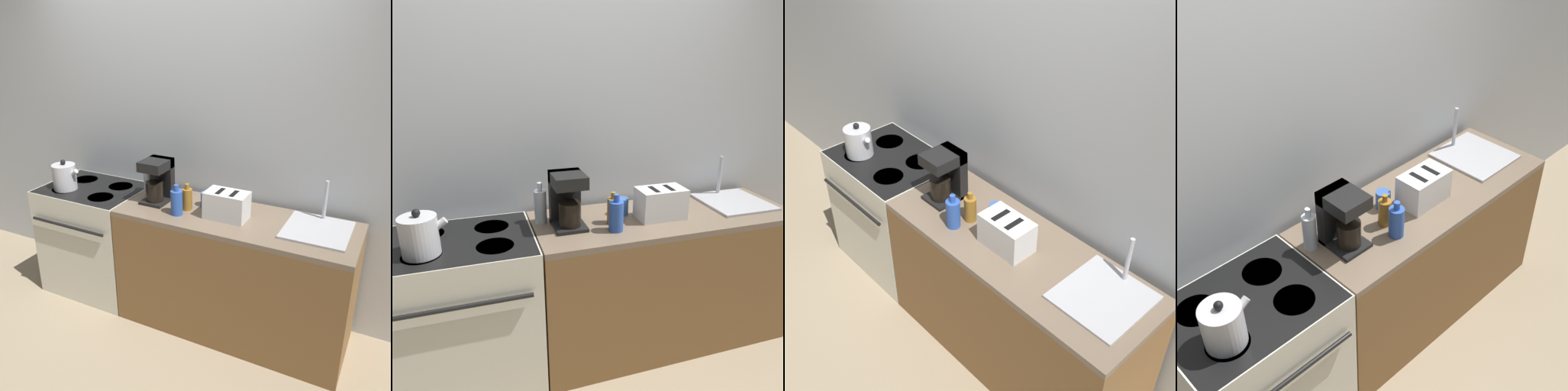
% 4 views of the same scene
% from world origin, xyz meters
% --- Properties ---
extents(ground_plane, '(12.00, 12.00, 0.00)m').
position_xyz_m(ground_plane, '(0.00, 0.00, 0.00)').
color(ground_plane, tan).
extents(wall_back, '(8.00, 0.05, 2.60)m').
position_xyz_m(wall_back, '(0.00, 0.66, 1.30)').
color(wall_back, silver).
rests_on(wall_back, ground_plane).
extents(stove, '(0.79, 0.65, 0.90)m').
position_xyz_m(stove, '(-0.64, 0.30, 0.46)').
color(stove, silver).
rests_on(stove, ground_plane).
extents(counter_block, '(1.64, 0.60, 0.90)m').
position_xyz_m(counter_block, '(0.58, 0.30, 0.45)').
color(counter_block, brown).
rests_on(counter_block, ground_plane).
extents(kettle, '(0.23, 0.18, 0.24)m').
position_xyz_m(kettle, '(-0.81, 0.19, 1.00)').
color(kettle, silver).
rests_on(kettle, stove).
extents(toaster, '(0.28, 0.17, 0.19)m').
position_xyz_m(toaster, '(0.53, 0.27, 0.99)').
color(toaster, white).
rests_on(toaster, counter_block).
extents(coffee_maker, '(0.18, 0.22, 0.32)m').
position_xyz_m(coffee_maker, '(-0.04, 0.32, 1.07)').
color(coffee_maker, black).
rests_on(coffee_maker, counter_block).
extents(sink_tray, '(0.41, 0.43, 0.28)m').
position_xyz_m(sink_tray, '(1.12, 0.36, 0.91)').
color(sink_tray, '#B7B7BC').
rests_on(sink_tray, counter_block).
extents(bottle_blue, '(0.08, 0.08, 0.21)m').
position_xyz_m(bottle_blue, '(0.20, 0.17, 0.99)').
color(bottle_blue, '#2D56B7').
rests_on(bottle_blue, counter_block).
extents(bottle_amber, '(0.07, 0.07, 0.19)m').
position_xyz_m(bottle_amber, '(0.23, 0.27, 0.98)').
color(bottle_amber, '#9E6B23').
rests_on(bottle_amber, counter_block).
extents(bottle_clear, '(0.07, 0.07, 0.25)m').
position_xyz_m(bottle_clear, '(-0.18, 0.41, 1.00)').
color(bottle_clear, silver).
rests_on(bottle_clear, counter_block).
extents(cup_blue, '(0.08, 0.08, 0.10)m').
position_xyz_m(cup_blue, '(0.33, 0.38, 0.95)').
color(cup_blue, '#3860B2').
rests_on(cup_blue, counter_block).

